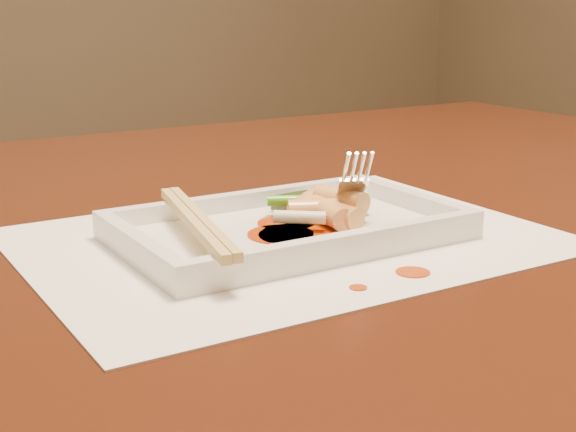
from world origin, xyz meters
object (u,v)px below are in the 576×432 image
chopstick_a (192,221)px  table (267,297)px  plate_base (288,233)px  fork (349,124)px  placemat (288,239)px

chopstick_a → table: bearing=43.5°
plate_base → fork: (0.07, 0.02, 0.08)m
table → fork: 0.22m
chopstick_a → fork: 0.16m
plate_base → fork: fork is taller
placemat → plate_base: 0.00m
plate_base → chopstick_a: size_ratio=1.36×
plate_base → chopstick_a: chopstick_a is taller
chopstick_a → placemat: bearing=0.0°
table → fork: (0.02, -0.11, 0.18)m
plate_base → chopstick_a: bearing=180.0°
fork → table: bearing=97.7°
placemat → fork: bearing=14.4°
plate_base → chopstick_a: (-0.08, 0.00, 0.02)m
chopstick_a → fork: bearing=6.8°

